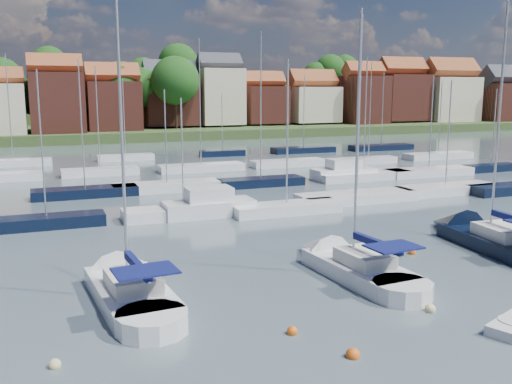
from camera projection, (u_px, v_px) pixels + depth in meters
name	position (u px, v px, depth m)	size (l,w,h in m)	color
ground	(204.00, 176.00, 64.31)	(260.00, 260.00, 0.00)	#415259
sailboat_left	(124.00, 286.00, 27.36)	(3.88, 11.55, 15.43)	silver
sailboat_centre	(345.00, 265.00, 30.69)	(3.71, 11.02, 14.75)	silver
sailboat_navy	(479.00, 237.00, 36.42)	(4.19, 12.31, 16.71)	black
buoy_a	(55.00, 367.00, 20.11)	(0.45, 0.45, 0.45)	beige
buoy_b	(353.00, 357.00, 20.87)	(0.53, 0.53, 0.53)	#D85914
buoy_c	(292.00, 334.00, 22.87)	(0.45, 0.45, 0.45)	#D85914
buoy_d	(430.00, 311.00, 25.17)	(0.49, 0.49, 0.49)	beige
buoy_e	(412.00, 254.00, 33.94)	(0.48, 0.48, 0.48)	#D85914
marina_field	(233.00, 177.00, 60.47)	(79.62, 41.41, 15.93)	silver
far_shore_town	(114.00, 108.00, 149.28)	(212.46, 90.00, 22.27)	#374824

